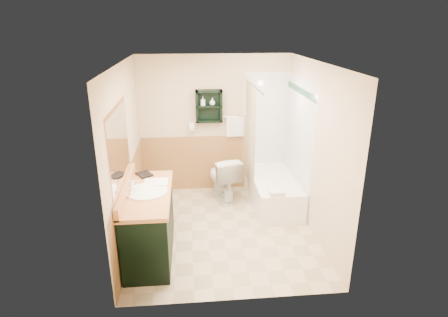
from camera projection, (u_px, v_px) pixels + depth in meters
floor at (223, 229)px, 5.53m from camera, size 3.00×3.00×0.00m
back_wall at (215, 124)px, 6.54m from camera, size 2.60×0.04×2.40m
left_wall at (124, 156)px, 5.00m from camera, size 0.04×3.00×2.40m
right_wall at (316, 150)px, 5.24m from camera, size 0.04×3.00×2.40m
ceiling at (222, 61)px, 4.70m from camera, size 2.60×3.00×0.04m
wainscot_left at (131, 203)px, 5.25m from camera, size 2.98×2.98×1.00m
wainscot_back at (215, 162)px, 6.75m from camera, size 2.58×2.58×1.00m
mirror_frame at (119, 147)px, 4.39m from camera, size 1.30×1.30×1.00m
mirror_glass at (120, 147)px, 4.39m from camera, size 1.20×1.20×0.90m
tile_right at (298, 144)px, 5.99m from camera, size 1.50×1.50×2.10m
tile_back at (272, 132)px, 6.64m from camera, size 0.95×0.95×2.10m
tile_accent at (301, 91)px, 5.70m from camera, size 1.50×1.50×0.10m
wall_shelf at (209, 106)px, 6.31m from camera, size 0.45×0.15×0.55m
hair_dryer at (192, 126)px, 6.42m from camera, size 0.10×0.24×0.18m
towel_bar at (235, 117)px, 6.46m from camera, size 0.40×0.06×0.40m
curtain_rod at (253, 85)px, 5.60m from camera, size 0.03×1.60×0.03m
shower_curtain at (250, 136)px, 6.05m from camera, size 1.05×1.05×1.70m
vanity at (149, 223)px, 4.82m from camera, size 0.59×1.40×0.89m
bathtub at (273, 190)px, 6.27m from camera, size 0.70×1.50×0.47m
toilet at (223, 178)px, 6.38m from camera, size 0.62×0.87×0.77m
counter_towel at (156, 183)px, 4.89m from camera, size 0.31×0.24×0.04m
vanity_book at (138, 168)px, 5.09m from camera, size 0.17×0.11×0.24m
tub_towel at (277, 193)px, 5.56m from camera, size 0.22×0.18×0.07m
soap_bottle_a at (203, 103)px, 6.28m from camera, size 0.08×0.15×0.07m
soap_bottle_b at (212, 102)px, 6.28m from camera, size 0.10×0.13×0.10m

